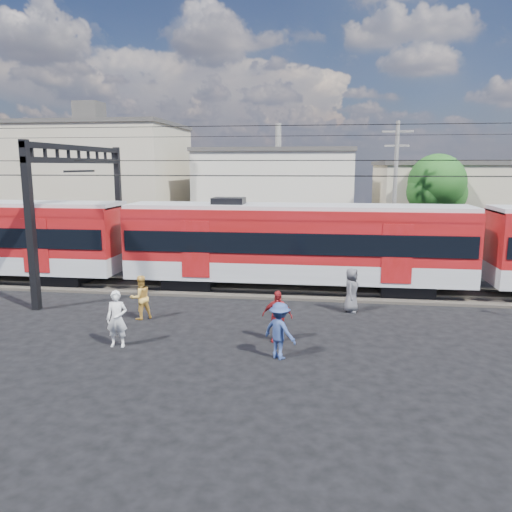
{
  "coord_description": "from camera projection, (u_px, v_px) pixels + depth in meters",
  "views": [
    {
      "loc": [
        1.86,
        -15.34,
        5.97
      ],
      "look_at": [
        -0.89,
        5.0,
        2.24
      ],
      "focal_mm": 35.0,
      "sensor_mm": 36.0,
      "label": 1
    }
  ],
  "objects": [
    {
      "name": "catenary",
      "position": [
        107.0,
        183.0,
        24.3
      ],
      "size": [
        70.0,
        9.3,
        7.52
      ],
      "color": "black",
      "rests_on": "ground"
    },
    {
      "name": "ground",
      "position": [
        262.0,
        351.0,
        16.27
      ],
      "size": [
        120.0,
        120.0,
        0.0
      ],
      "primitive_type": "plane",
      "color": "black",
      "rests_on": "ground"
    },
    {
      "name": "pedestrian_d",
      "position": [
        277.0,
        316.0,
        17.05
      ],
      "size": [
        1.09,
        0.55,
        1.79
      ],
      "primitive_type": "imported",
      "rotation": [
        0.0,
        0.0,
        -0.11
      ],
      "color": "maroon",
      "rests_on": "ground"
    },
    {
      "name": "building_midwest",
      "position": [
        278.0,
        193.0,
        42.21
      ],
      "size": [
        12.24,
        12.24,
        7.3
      ],
      "color": "beige",
      "rests_on": "ground"
    },
    {
      "name": "pedestrian_e",
      "position": [
        351.0,
        290.0,
        20.5
      ],
      "size": [
        0.79,
        1.02,
        1.84
      ],
      "primitive_type": "imported",
      "rotation": [
        0.0,
        0.0,
        1.33
      ],
      "color": "#49484D",
      "rests_on": "ground"
    },
    {
      "name": "pedestrian_b",
      "position": [
        141.0,
        297.0,
        19.56
      ],
      "size": [
        1.07,
        1.07,
        1.75
      ],
      "primitive_type": "imported",
      "rotation": [
        0.0,
        0.0,
        3.92
      ],
      "color": "gold",
      "rests_on": "ground"
    },
    {
      "name": "pedestrian_c",
      "position": [
        280.0,
        331.0,
        15.53
      ],
      "size": [
        1.34,
        1.21,
        1.81
      ],
      "primitive_type": "imported",
      "rotation": [
        0.0,
        0.0,
        2.55
      ],
      "color": "navy",
      "rests_on": "ground"
    },
    {
      "name": "tree_near",
      "position": [
        439.0,
        186.0,
        31.87
      ],
      "size": [
        3.82,
        3.64,
        6.72
      ],
      "color": "#382619",
      "rests_on": "ground"
    },
    {
      "name": "building_mideast",
      "position": [
        487.0,
        204.0,
        37.26
      ],
      "size": [
        16.32,
        10.2,
        6.3
      ],
      "color": "#9E9379",
      "rests_on": "ground"
    },
    {
      "name": "commuter_train",
      "position": [
        300.0,
        242.0,
        23.54
      ],
      "size": [
        50.3,
        3.08,
        4.17
      ],
      "color": "black",
      "rests_on": "ground"
    },
    {
      "name": "utility_pole_mid",
      "position": [
        395.0,
        190.0,
        29.3
      ],
      "size": [
        1.8,
        0.24,
        8.5
      ],
      "color": "slate",
      "rests_on": "ground"
    },
    {
      "name": "rail_far",
      "position": [
        284.0,
        284.0,
        24.77
      ],
      "size": [
        70.0,
        0.12,
        0.12
      ],
      "primitive_type": "cube",
      "color": "#59544C",
      "rests_on": "track_bed"
    },
    {
      "name": "pedestrian_a",
      "position": [
        117.0,
        319.0,
        16.56
      ],
      "size": [
        0.74,
        0.52,
        1.91
      ],
      "primitive_type": "imported",
      "rotation": [
        0.0,
        0.0,
        0.1
      ],
      "color": "silver",
      "rests_on": "ground"
    },
    {
      "name": "building_west",
      "position": [
        93.0,
        182.0,
        41.08
      ],
      "size": [
        14.28,
        10.2,
        9.3
      ],
      "color": "#9E9379",
      "rests_on": "ground"
    },
    {
      "name": "rail_near",
      "position": [
        281.0,
        291.0,
        23.31
      ],
      "size": [
        70.0,
        0.12,
        0.12
      ],
      "primitive_type": "cube",
      "color": "#59544C",
      "rests_on": "track_bed"
    },
    {
      "name": "track_bed",
      "position": [
        283.0,
        290.0,
        24.06
      ],
      "size": [
        70.0,
        3.4,
        0.12
      ],
      "primitive_type": "cube",
      "color": "#2D2823",
      "rests_on": "ground"
    }
  ]
}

